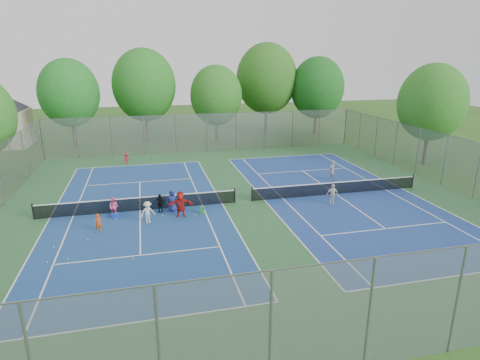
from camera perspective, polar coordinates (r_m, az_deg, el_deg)
The scene contains 38 objects.
ground at distance 27.90m, azimuth 0.48°, elevation -3.14°, with size 120.00×120.00×0.00m, color #2B551A.
court_pad at distance 27.89m, azimuth 0.48°, elevation -3.13°, with size 32.00×32.00×0.01m, color #2B5C32.
court_left at distance 27.16m, azimuth -14.04°, elevation -4.22°, with size 10.97×23.77×0.01m, color navy.
court_right at distance 30.27m, azimuth 13.45°, elevation -1.95°, with size 10.97×23.77×0.01m, color navy.
net_left at distance 27.00m, azimuth -14.10°, elevation -3.35°, with size 12.87×0.10×0.91m, color black.
net_right at distance 30.13m, azimuth 13.51°, elevation -1.16°, with size 12.87×0.10×0.91m, color black.
fence_north at distance 42.56m, azimuth -4.79°, elevation 6.69°, with size 32.00×0.10×4.00m, color gray.
fence_south at distance 13.69m, azimuth 17.87°, elevation -17.84°, with size 32.00×0.10×4.00m, color gray.
fence_east at distance 34.70m, azimuth 27.09°, elevation 2.46°, with size 32.00×0.10×4.00m, color gray.
tree_nw at distance 48.14m, azimuth -23.14°, elevation 11.29°, with size 6.40×6.40×9.58m.
tree_nl at distance 48.48m, azimuth -13.47°, elevation 12.98°, with size 7.20×7.20×10.69m.
tree_nc at distance 47.32m, azimuth -3.42°, elevation 11.92°, with size 6.00×6.00×8.85m.
tree_nr at distance 51.79m, azimuth 3.81°, elevation 14.19°, with size 7.60×7.60×11.42m.
tree_ne at distance 52.11m, azimuth 10.93°, elevation 12.76°, with size 6.60×6.60×9.77m.
tree_side_e at distance 40.55m, azimuth 25.65°, elevation 9.93°, with size 6.00×6.00×9.20m.
ball_crate at distance 26.33m, azimuth -17.30°, elevation -4.86°, with size 0.36×0.36×0.31m, color #1841B8.
ball_hopper at distance 25.86m, azimuth -5.38°, elevation -4.30°, with size 0.26×0.26×0.50m, color green.
student_a at distance 24.49m, azimuth -19.48°, elevation -5.76°, with size 0.40×0.26×1.10m, color #CD4F13.
student_b at distance 26.46m, azimuth -17.51°, elevation -3.67°, with size 0.61×0.47×1.25m, color pink.
student_c at distance 24.86m, azimuth -12.99°, elevation -4.49°, with size 0.89×0.51×1.38m, color beige.
student_d at distance 26.39m, azimuth -11.33°, elevation -3.26°, with size 0.73×0.30×1.24m, color black.
student_e at distance 26.38m, azimuth -9.61°, elevation -2.88°, with size 0.73×0.47×1.49m, color navy.
student_f at distance 25.34m, azimuth -8.44°, elevation -3.44°, with size 1.56×0.50×1.68m, color #AA1D18.
child_far_baseline at distance 38.91m, azimuth -15.85°, elevation 2.89°, with size 0.69×0.40×1.07m, color maroon.
instructor at distance 33.41m, azimuth 12.96°, elevation 1.34°, with size 0.60×0.40×1.65m, color gray.
teen_court_b at distance 27.95m, azimuth 12.99°, elevation -1.98°, with size 0.85×0.35×1.45m, color silver.
tennis_ball_0 at distance 26.12m, azimuth -17.31°, elevation -5.32°, with size 0.07×0.07×0.07m, color yellow.
tennis_ball_1 at distance 22.08m, azimuth -25.72°, elevation -10.56°, with size 0.07×0.07×0.07m, color gold.
tennis_ball_2 at distance 25.77m, azimuth -6.28°, elevation -4.92°, with size 0.07×0.07×0.07m, color #D8ED37.
tennis_ball_3 at distance 23.72m, azimuth -23.89°, elevation -8.39°, with size 0.07×0.07×0.07m, color yellow.
tennis_ball_4 at distance 25.40m, azimuth -13.88°, elevation -5.68°, with size 0.07×0.07×0.07m, color #C8DB32.
tennis_ball_5 at distance 23.78m, azimuth -20.82°, elevation -7.95°, with size 0.07×0.07×0.07m, color yellow.
tennis_ball_6 at distance 25.92m, azimuth -10.95°, elevation -5.01°, with size 0.07×0.07×0.07m, color #D5E735.
tennis_ball_7 at distance 25.15m, azimuth -12.63°, elevation -5.82°, with size 0.07×0.07×0.07m, color #DBE936.
tennis_ball_8 at distance 20.99m, azimuth -14.94°, elevation -10.80°, with size 0.07×0.07×0.07m, color gold.
tennis_ball_9 at distance 21.21m, azimuth -10.50°, elevation -10.19°, with size 0.07×0.07×0.07m, color #ACC62E.
tennis_ball_10 at distance 23.58m, azimuth -24.97°, elevation -8.69°, with size 0.07×0.07×0.07m, color #BEDD33.
tennis_ball_11 at distance 22.02m, azimuth -23.28°, elevation -10.31°, with size 0.07×0.07×0.07m, color #CCD932.
Camera 1 is at (-6.38, -25.38, 9.66)m, focal length 30.00 mm.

